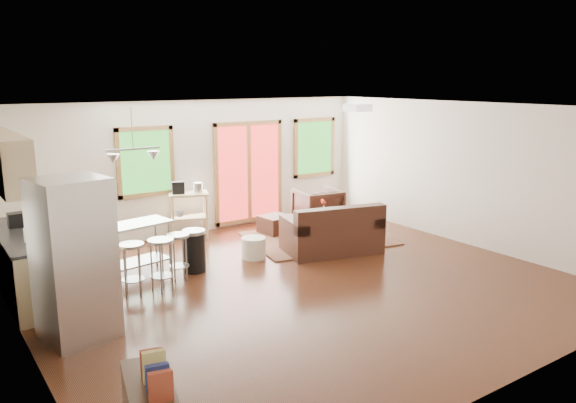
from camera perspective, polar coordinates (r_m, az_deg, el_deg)
floor at (r=8.50m, az=1.16°, el=-8.35°), size 7.50×7.00×0.02m
ceiling at (r=7.96m, az=1.25°, el=9.58°), size 7.50×7.00×0.02m
back_wall at (r=11.12m, az=-9.46°, el=3.43°), size 7.50×0.02×2.60m
left_wall at (r=6.72m, az=-25.82°, el=-3.53°), size 0.02×7.00×2.60m
right_wall at (r=10.74m, az=17.72°, el=2.69°), size 0.02×7.00×2.60m
front_wall at (r=5.76m, az=22.20°, el=-5.73°), size 7.50×0.02×2.60m
window_left at (r=10.66m, az=-14.26°, el=3.92°), size 1.10×0.05×1.30m
french_doors at (r=11.66m, az=-3.99°, el=2.98°), size 1.60×0.05×2.10m
window_right at (r=12.55m, az=2.70°, el=5.51°), size 1.10×0.05×1.30m
rug at (r=10.75m, az=3.09°, el=-3.75°), size 2.91×2.44×0.03m
loveseat at (r=9.89m, az=4.55°, el=-3.21°), size 1.82×1.30×0.88m
coffee_table at (r=10.76m, az=3.17°, el=-1.81°), size 1.22×1.00×0.42m
armchair at (r=11.60m, az=3.03°, el=-0.42°), size 0.95×0.90×0.86m
ottoman at (r=11.07m, az=-1.30°, el=-2.37°), size 0.59×0.59×0.36m
pouf at (r=9.59m, az=-3.52°, el=-4.72°), size 0.45×0.45×0.36m
vase at (r=10.90m, az=3.64°, el=-0.80°), size 0.19×0.20×0.32m
book at (r=10.95m, az=3.44°, el=-0.57°), size 0.22×0.06×0.30m
cabinets at (r=8.48m, az=-25.63°, el=-3.00°), size 0.64×2.24×2.30m
refrigerator at (r=6.96m, az=-20.85°, el=-5.51°), size 0.89×0.87×1.91m
island at (r=8.89m, az=-15.96°, el=-3.91°), size 1.40×0.74×0.84m
cup at (r=8.65m, az=-10.93°, el=-1.10°), size 0.16×0.15×0.13m
bar_stool_a at (r=8.17m, az=-15.59°, el=-5.44°), size 0.47×0.47×0.75m
bar_stool_b at (r=8.19m, az=-12.77°, el=-5.11°), size 0.46×0.46×0.78m
bar_stool_c at (r=8.63m, az=-11.08°, el=-4.45°), size 0.39×0.39×0.72m
trash_can at (r=9.01m, az=-9.51°, el=-4.94°), size 0.47×0.47×0.68m
kitchen_cart at (r=10.79m, az=-10.19°, el=0.22°), size 0.85×0.69×1.11m
ceiling_flush at (r=9.43m, az=7.07°, el=9.44°), size 0.35×0.35×0.12m
pendant_light at (r=8.48m, az=-15.40°, el=4.47°), size 0.80×0.18×0.79m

